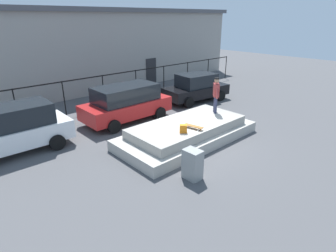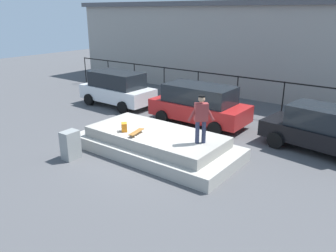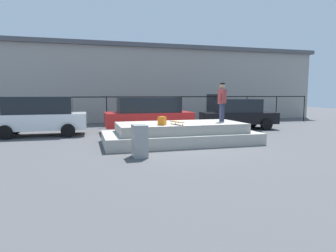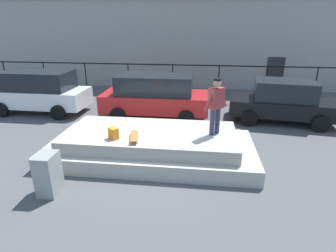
# 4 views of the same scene
# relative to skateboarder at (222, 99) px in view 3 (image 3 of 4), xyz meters

# --- Properties ---
(ground_plane) EXTENTS (60.00, 60.00, 0.00)m
(ground_plane) POSITION_rel_skateboarder_xyz_m (-1.97, -0.30, -1.78)
(ground_plane) COLOR #4C4C4F
(concrete_ledge) EXTENTS (6.22, 2.90, 0.84)m
(concrete_ledge) POSITION_rel_skateboarder_xyz_m (-1.89, -0.04, -1.40)
(concrete_ledge) COLOR #ADA89E
(concrete_ledge) RESTS_ON ground_plane
(skateboarder) EXTENTS (0.71, 0.71, 1.64)m
(skateboarder) POSITION_rel_skateboarder_xyz_m (0.00, 0.00, 0.00)
(skateboarder) COLOR #2D334C
(skateboarder) RESTS_ON concrete_ledge
(skateboard) EXTENTS (0.37, 0.84, 0.12)m
(skateboard) POSITION_rel_skateboarder_xyz_m (-2.24, -0.70, -0.84)
(skateboard) COLOR brown
(skateboard) RESTS_ON concrete_ledge
(backpack) EXTENTS (0.34, 0.34, 0.32)m
(backpack) POSITION_rel_skateboarder_xyz_m (-2.83, -0.71, -0.78)
(backpack) COLOR orange
(backpack) RESTS_ON concrete_ledge
(car_white_hatchback_near) EXTENTS (4.33, 2.14, 1.88)m
(car_white_hatchback_near) POSITION_rel_skateboarder_xyz_m (-7.74, 3.82, -0.79)
(car_white_hatchback_near) COLOR white
(car_white_hatchback_near) RESTS_ON ground_plane
(car_red_hatchback_mid) EXTENTS (4.55, 2.19, 1.84)m
(car_red_hatchback_mid) POSITION_rel_skateboarder_xyz_m (-2.40, 3.78, -0.81)
(car_red_hatchback_mid) COLOR #B21E1E
(car_red_hatchback_mid) RESTS_ON ground_plane
(car_black_sedan_far) EXTENTS (4.40, 2.43, 1.72)m
(car_black_sedan_far) POSITION_rel_skateboarder_xyz_m (2.92, 3.82, -0.91)
(car_black_sedan_far) COLOR black
(car_black_sedan_far) RESTS_ON ground_plane
(utility_box) EXTENTS (0.46, 0.61, 1.04)m
(utility_box) POSITION_rel_skateboarder_xyz_m (-3.98, -2.28, -1.26)
(utility_box) COLOR gray
(utility_box) RESTS_ON ground_plane
(fence_row) EXTENTS (24.06, 0.06, 1.87)m
(fence_row) POSITION_rel_skateboarder_xyz_m (-1.97, 6.80, -0.45)
(fence_row) COLOR black
(fence_row) RESTS_ON ground_plane
(warehouse_building) EXTENTS (29.75, 9.24, 5.61)m
(warehouse_building) POSITION_rel_skateboarder_xyz_m (-1.96, 13.88, 1.04)
(warehouse_building) COLOR gray
(warehouse_building) RESTS_ON ground_plane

